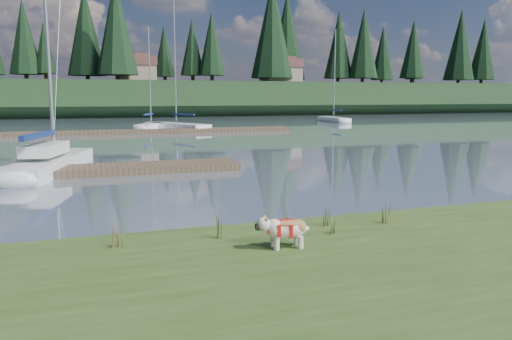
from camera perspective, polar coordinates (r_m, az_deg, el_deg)
name	(u,v)px	position (r m, az deg, el deg)	size (l,w,h in m)	color
ground	(112,134)	(41.54, -16.16, 3.94)	(200.00, 200.00, 0.00)	slate
bank	(266,332)	(6.41, 1.20, -18.05)	(60.00, 9.00, 0.35)	#3C5421
ridge	(97,99)	(84.41, -17.72, 7.71)	(200.00, 20.00, 5.00)	black
bulldog	(285,228)	(8.95, 3.38, -6.63)	(0.97, 0.47, 0.57)	silver
sailboat_main	(54,159)	(22.48, -22.07, 1.16)	(3.67, 8.40, 11.94)	white
dock_near	(31,173)	(20.69, -24.31, -0.31)	(16.00, 2.00, 0.30)	#4C3D2C
dock_far	(137,132)	(41.68, -13.41, 4.26)	(26.00, 2.20, 0.30)	#4C3D2C
sailboat_bg_2	(153,125)	(47.27, -11.67, 5.01)	(3.80, 5.87, 9.24)	white
sailboat_bg_3	(171,126)	(47.00, -9.65, 5.04)	(5.57, 8.84, 13.10)	white
sailboat_bg_5	(331,119)	(59.97, 8.61, 5.78)	(2.02, 7.53, 10.69)	white
weed_0	(221,224)	(9.59, -4.01, -6.15)	(0.17, 0.14, 0.65)	#475B23
weed_1	(286,219)	(10.34, 3.42, -5.61)	(0.17, 0.14, 0.42)	#475B23
weed_2	(326,213)	(10.50, 8.04, -4.92)	(0.17, 0.14, 0.65)	#475B23
weed_3	(117,233)	(9.32, -15.59, -6.93)	(0.17, 0.14, 0.63)	#475B23
weed_4	(333,225)	(9.95, 8.79, -6.26)	(0.17, 0.14, 0.42)	#475B23
weed_5	(387,211)	(11.00, 14.74, -4.60)	(0.17, 0.14, 0.61)	#475B23
mud_lip	(193,242)	(10.42, -7.23, -8.16)	(60.00, 0.50, 0.14)	#33281C
conifer_3	(24,37)	(84.22, -25.01, 13.62)	(4.84, 4.84, 12.25)	#382619
conifer_4	(116,26)	(78.19, -15.68, 15.55)	(6.16, 6.16, 15.10)	#382619
conifer_5	(192,47)	(83.50, -7.30, 13.75)	(3.96, 3.96, 10.35)	#382619
conifer_6	(272,29)	(85.56, 1.84, 15.82)	(7.04, 7.04, 17.00)	#382619
conifer_7	(339,45)	(93.84, 9.43, 13.95)	(5.28, 5.28, 13.20)	#382619
conifer_8	(413,49)	(97.28, 17.51, 13.08)	(4.62, 4.62, 11.77)	#382619
conifer_9	(460,45)	(107.78, 22.30, 13.08)	(5.94, 5.94, 14.62)	#382619
house_1	(135,69)	(82.88, -13.61, 11.19)	(6.30, 5.30, 4.65)	gray
house_2	(281,71)	(86.62, 2.84, 11.29)	(6.30, 5.30, 4.65)	gray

